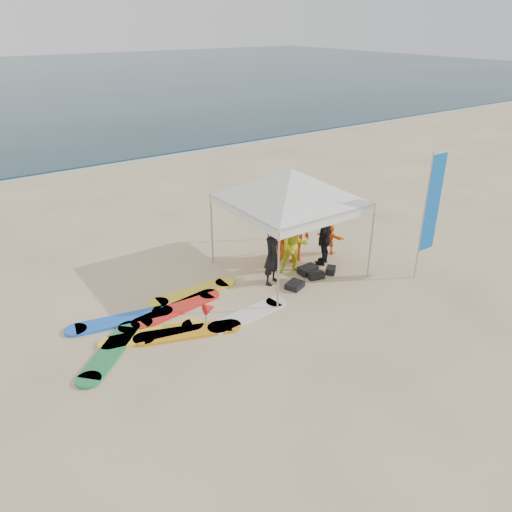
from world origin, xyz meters
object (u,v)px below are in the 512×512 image
object	(u,v)px
person_yellow	(294,246)
marker_pennant	(210,308)
surfboard_spread	(171,321)
person_orange_a	(295,234)
person_black_b	(325,238)
person_black_a	(272,255)
person_seated	(329,239)
canopy_tent	(292,169)
feather_flag	(432,205)
person_orange_b	(280,234)

from	to	relation	value
person_yellow	marker_pennant	size ratio (longest dim) A/B	2.67
marker_pennant	surfboard_spread	xyz separation A→B (m)	(-0.75, 0.69, -0.46)
person_orange_a	person_black_b	xyz separation A→B (m)	(0.61, -0.66, -0.06)
person_black_a	person_seated	distance (m)	2.76
person_black_a	canopy_tent	world-z (taller)	canopy_tent
person_black_a	canopy_tent	size ratio (longest dim) A/B	0.38
person_yellow	person_black_b	distance (m)	1.13
person_black_a	feather_flag	size ratio (longest dim) A/B	0.48
person_orange_b	surfboard_spread	bearing A→B (deg)	-1.49
person_yellow	person_orange_a	world-z (taller)	person_orange_a
person_black_a	person_yellow	bearing A→B (deg)	-13.72
person_seated	person_black_a	bearing A→B (deg)	74.72
person_black_a	surfboard_spread	size ratio (longest dim) A/B	0.33
surfboard_spread	person_orange_b	bearing A→B (deg)	17.26
feather_flag	person_black_b	bearing A→B (deg)	129.52
person_orange_b	person_orange_a	bearing A→B (deg)	104.10
person_black_a	person_seated	bearing A→B (deg)	-12.07
person_yellow	surfboard_spread	bearing A→B (deg)	-150.87
canopy_tent	surfboard_spread	bearing A→B (deg)	-171.55
person_seated	canopy_tent	world-z (taller)	canopy_tent
feather_flag	canopy_tent	bearing A→B (deg)	139.25
person_black_b	person_orange_b	distance (m)	1.38
person_seated	marker_pennant	distance (m)	5.43
canopy_tent	marker_pennant	distance (m)	4.53
person_yellow	person_seated	world-z (taller)	person_yellow
person_seated	surfboard_spread	size ratio (longest dim) A/B	0.19
person_seated	feather_flag	bearing A→B (deg)	176.74
person_black_b	feather_flag	size ratio (longest dim) A/B	0.45
person_black_a	person_black_b	distance (m)	2.04
person_yellow	person_black_b	bearing A→B (deg)	20.91
person_orange_b	canopy_tent	distance (m)	2.39
person_seated	canopy_tent	bearing A→B (deg)	67.63
surfboard_spread	person_black_b	bearing A→B (deg)	3.36
person_orange_b	canopy_tent	world-z (taller)	canopy_tent
marker_pennant	surfboard_spread	bearing A→B (deg)	137.52
feather_flag	person_orange_b	bearing A→B (deg)	129.42
person_seated	person_yellow	bearing A→B (deg)	75.56
person_black_b	marker_pennant	xyz separation A→B (m)	(-4.59, -1.00, -0.34)
marker_pennant	surfboard_spread	distance (m)	1.11
surfboard_spread	marker_pennant	bearing A→B (deg)	-42.48
person_orange_b	feather_flag	distance (m)	4.48
canopy_tent	feather_flag	distance (m)	3.99
person_seated	feather_flag	size ratio (longest dim) A/B	0.27
person_seated	surfboard_spread	world-z (taller)	person_seated
person_yellow	person_orange_a	distance (m)	0.79
person_orange_a	person_orange_b	world-z (taller)	person_orange_a
person_yellow	surfboard_spread	distance (m)	4.30
person_orange_a	person_orange_b	distance (m)	0.50
person_black_a	person_orange_b	bearing A→B (deg)	21.40
person_black_a	surfboard_spread	distance (m)	3.41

